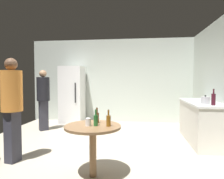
% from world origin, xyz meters
% --- Properties ---
extents(ground_plane, '(5.20, 5.20, 0.10)m').
position_xyz_m(ground_plane, '(0.00, 0.00, -0.05)').
color(ground_plane, '#B2A893').
extents(wall_back, '(5.32, 0.06, 2.70)m').
position_xyz_m(wall_back, '(0.00, 2.63, 1.35)').
color(wall_back, beige).
rests_on(wall_back, ground_plane).
extents(refrigerator, '(0.70, 0.68, 1.80)m').
position_xyz_m(refrigerator, '(-1.19, 2.20, 0.90)').
color(refrigerator, white).
rests_on(refrigerator, ground_plane).
extents(kitchen_counter, '(0.64, 1.72, 0.90)m').
position_xyz_m(kitchen_counter, '(2.28, 0.63, 0.45)').
color(kitchen_counter, beige).
rests_on(kitchen_counter, ground_plane).
extents(kettle, '(0.24, 0.17, 0.18)m').
position_xyz_m(kettle, '(2.23, 0.23, 0.97)').
color(kettle, '#B2B2B7').
rests_on(kettle, kitchen_counter).
extents(wine_bottle_on_counter, '(0.08, 0.08, 0.31)m').
position_xyz_m(wine_bottle_on_counter, '(2.30, -0.00, 1.02)').
color(wine_bottle_on_counter, '#3F141E').
rests_on(wine_bottle_on_counter, kitchen_counter).
extents(foreground_table, '(0.80, 0.80, 0.73)m').
position_xyz_m(foreground_table, '(0.26, -1.24, 0.63)').
color(foreground_table, olive).
rests_on(foreground_table, ground_plane).
extents(beer_bottle_amber, '(0.06, 0.06, 0.23)m').
position_xyz_m(beer_bottle_amber, '(0.49, -1.27, 0.82)').
color(beer_bottle_amber, '#8C5919').
rests_on(beer_bottle_amber, foreground_table).
extents(beer_bottle_brown, '(0.06, 0.06, 0.23)m').
position_xyz_m(beer_bottle_brown, '(0.29, -1.07, 0.82)').
color(beer_bottle_brown, '#593314').
rests_on(beer_bottle_brown, foreground_table).
extents(beer_bottle_green, '(0.06, 0.06, 0.23)m').
position_xyz_m(beer_bottle_green, '(0.31, -1.26, 0.82)').
color(beer_bottle_green, '#26662D').
rests_on(beer_bottle_green, foreground_table).
extents(plastic_cup_white, '(0.08, 0.08, 0.11)m').
position_xyz_m(plastic_cup_white, '(0.20, -1.28, 0.79)').
color(plastic_cup_white, white).
rests_on(plastic_cup_white, foreground_table).
extents(person_in_black_shirt, '(0.48, 0.48, 1.64)m').
position_xyz_m(person_in_black_shirt, '(-1.66, 1.19, 0.96)').
color(person_in_black_shirt, '#2D2D38').
rests_on(person_in_black_shirt, ground_plane).
extents(person_in_orange_shirt, '(0.40, 0.40, 1.74)m').
position_xyz_m(person_in_orange_shirt, '(-1.19, -0.91, 1.02)').
color(person_in_orange_shirt, '#2D2D38').
rests_on(person_in_orange_shirt, ground_plane).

